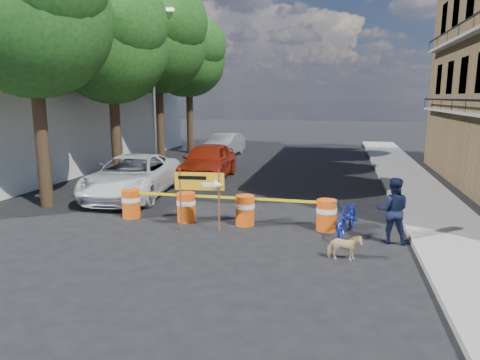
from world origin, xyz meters
The scene contains 19 objects.
ground centered at (0.00, 0.00, 0.00)m, with size 120.00×120.00×0.00m, color black.
sidewalk_east centered at (6.20, 6.00, 0.07)m, with size 2.40×40.00×0.15m, color gray.
white_building centered at (-13.00, 10.00, 3.00)m, with size 8.00×22.00×6.00m, color silver.
tree_near centered at (-6.73, 2.00, 6.36)m, with size 5.46×5.20×9.15m.
tree_mid_a centered at (-6.74, 7.00, 6.01)m, with size 5.25×5.00×8.68m.
tree_mid_b centered at (-6.73, 12.00, 6.71)m, with size 5.67×5.40×9.62m.
tree_far centered at (-6.74, 17.00, 6.22)m, with size 5.04×4.80×8.84m.
streetlamp centered at (-5.93, 9.50, 4.38)m, with size 1.25×0.18×8.00m.
barrel_far_left centered at (-3.25, 1.35, 0.47)m, with size 0.58×0.58×0.90m.
barrel_mid_left centered at (-1.41, 1.34, 0.47)m, with size 0.58×0.58×0.90m.
barrel_mid_right centered at (0.42, 1.37, 0.47)m, with size 0.58×0.58×0.90m.
barrel_far_right centered at (2.81, 1.37, 0.47)m, with size 0.58×0.58×0.90m.
detour_sign centered at (-0.50, 0.48, 1.32)m, with size 1.40×0.28×1.81m.
pedestrian centered at (4.50, 0.71, 0.87)m, with size 0.85×0.66×1.74m, color black.
bicycle centered at (3.39, 1.15, 0.96)m, with size 0.67×1.01×1.93m, color #13239E.
dog centered at (3.29, -0.88, 0.33)m, with size 0.35×0.77×0.65m, color #DAB77D.
suv_white centered at (-4.60, 4.14, 0.79)m, with size 2.61×5.65×1.57m, color white.
sedan_red centered at (-2.80, 8.06, 0.85)m, with size 2.00×4.96×1.69m, color #A4230D.
sedan_silver centered at (-4.10, 15.87, 0.74)m, with size 1.57×4.50×1.48m, color #A6A9AE.
Camera 1 is at (3.04, -10.65, 3.77)m, focal length 32.00 mm.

